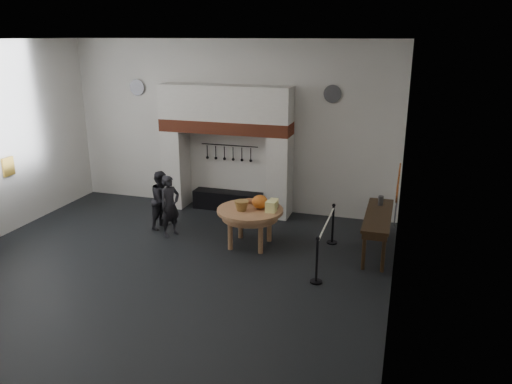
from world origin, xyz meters
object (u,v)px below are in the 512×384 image
(visitor_near, at_px, (170,206))
(barrier_post_far, at_px, (333,225))
(visitor_far, at_px, (162,200))
(side_table, at_px, (378,215))
(iron_range, at_px, (228,201))
(barrier_post_near, at_px, (317,261))
(work_table, at_px, (250,210))

(visitor_near, distance_m, barrier_post_far, 3.83)
(visitor_far, relative_size, side_table, 0.66)
(visitor_far, bearing_deg, iron_range, -21.60)
(barrier_post_near, height_order, barrier_post_far, same)
(work_table, xyz_separation_m, side_table, (2.77, 0.44, 0.03))
(work_table, bearing_deg, barrier_post_near, -37.13)
(visitor_far, distance_m, side_table, 5.16)
(barrier_post_near, bearing_deg, work_table, 142.87)
(work_table, distance_m, barrier_post_far, 1.93)
(visitor_far, height_order, barrier_post_far, visitor_far)
(side_table, bearing_deg, barrier_post_far, 167.42)
(side_table, bearing_deg, work_table, -171.02)
(side_table, bearing_deg, iron_range, 157.25)
(visitor_far, bearing_deg, barrier_post_near, -103.04)
(visitor_near, height_order, barrier_post_near, visitor_near)
(iron_range, bearing_deg, side_table, -22.75)
(visitor_near, bearing_deg, barrier_post_near, -83.30)
(visitor_near, bearing_deg, barrier_post_far, -53.77)
(visitor_far, distance_m, barrier_post_far, 4.18)
(work_table, height_order, barrier_post_near, barrier_post_near)
(barrier_post_far, bearing_deg, visitor_near, -170.38)
(iron_range, relative_size, side_table, 0.86)
(iron_range, height_order, work_table, work_table)
(iron_range, xyz_separation_m, barrier_post_near, (3.10, -3.50, 0.20))
(visitor_near, relative_size, barrier_post_far, 1.64)
(work_table, bearing_deg, visitor_near, 179.33)
(work_table, distance_m, barrier_post_near, 2.25)
(iron_range, xyz_separation_m, barrier_post_far, (3.10, -1.50, 0.20))
(work_table, bearing_deg, side_table, 8.98)
(visitor_near, bearing_deg, side_table, -58.42)
(iron_range, xyz_separation_m, side_table, (4.10, -1.72, 0.62))
(side_table, height_order, barrier_post_far, same)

